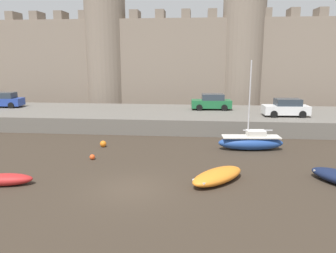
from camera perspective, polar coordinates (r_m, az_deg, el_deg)
The scene contains 11 objects.
ground_plane at distance 17.45m, azimuth -6.58°, elevation -10.79°, with size 160.00×160.00×0.00m, color #382D23.
quay_road at distance 33.38m, azimuth -0.61°, elevation 1.51°, with size 65.52×10.00×1.42m, color #666059.
castle at distance 43.64m, azimuth 0.91°, elevation 12.59°, with size 59.45×5.93×19.82m.
sailboat_foreground_right at distance 25.03m, azimuth 14.25°, elevation -2.58°, with size 4.87×1.75×6.56m.
rowboat_near_channel_right at distance 19.80m, azimuth -26.70°, elevation -8.21°, with size 3.14×1.44×0.64m.
rowboat_midflat_left at distance 18.31m, azimuth 8.63°, elevation -8.48°, with size 3.60×3.78×0.72m.
mooring_buoy_near_channel at distance 22.63m, azimuth -13.05°, elevation -5.20°, with size 0.36×0.36×0.36m, color #E04C1E.
mooring_buoy_off_centre at distance 25.61m, azimuth -11.23°, elevation -2.98°, with size 0.49×0.49×0.49m, color orange.
car_quay_centre_east at distance 32.11m, azimuth 19.88°, elevation 3.07°, with size 4.19×2.05×1.62m.
car_quay_west at distance 40.12m, azimuth -26.72°, elevation 4.13°, with size 4.19×2.05×1.62m.
car_quay_centre_west at distance 34.48m, azimuth 7.61°, elevation 4.23°, with size 4.19×2.05×1.62m.
Camera 1 is at (3.48, -15.74, 6.69)m, focal length 35.00 mm.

